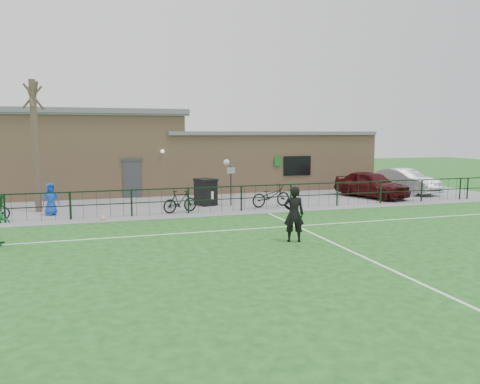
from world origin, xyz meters
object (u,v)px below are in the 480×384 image
object	(u,v)px
bare_tree	(36,147)
ball_ground	(103,218)
bicycle_d	(180,201)
outfield_player	(0,219)
bicycle_e	(271,196)
spectator_child	(51,199)
wheelie_bin_left	(206,193)
sign_post	(231,186)
car_maroon	(371,184)
car_silver	(404,181)
wheelie_bin_right	(208,194)

from	to	relation	value
bare_tree	ball_ground	bearing A→B (deg)	-47.42
bicycle_d	outfield_player	bearing A→B (deg)	105.70
bicycle_d	ball_ground	size ratio (longest dim) A/B	8.35
bicycle_e	spectator_child	size ratio (longest dim) A/B	1.45
wheelie_bin_left	sign_post	world-z (taller)	sign_post
bare_tree	outfield_player	distance (m)	6.80
wheelie_bin_left	spectator_child	size ratio (longest dim) A/B	0.87
car_maroon	bicycle_e	xyz separation A→B (m)	(-6.57, -1.45, -0.20)
car_silver	outfield_player	bearing A→B (deg)	-174.67
wheelie_bin_right	car_silver	bearing A→B (deg)	16.50
wheelie_bin_left	bare_tree	bearing A→B (deg)	156.41
outfield_player	ball_ground	size ratio (longest dim) A/B	8.45
bicycle_d	car_silver	bearing A→B (deg)	-95.39
sign_post	car_maroon	bearing A→B (deg)	3.38
sign_post	ball_ground	xyz separation A→B (m)	(-6.18, -2.16, -0.92)
outfield_player	ball_ground	bearing A→B (deg)	-43.41
bicycle_d	bicycle_e	size ratio (longest dim) A/B	0.81
car_silver	outfield_player	size ratio (longest dim) A/B	2.59
spectator_child	ball_ground	xyz separation A→B (m)	(2.16, -1.87, -0.64)
wheelie_bin_right	sign_post	size ratio (longest dim) A/B	0.54
bare_tree	sign_post	size ratio (longest dim) A/B	3.00
sign_post	bicycle_e	bearing A→B (deg)	-28.45
bare_tree	spectator_child	world-z (taller)	bare_tree
wheelie_bin_right	bicycle_e	distance (m)	3.18
wheelie_bin_left	bicycle_e	size ratio (longest dim) A/B	0.60
sign_post	car_silver	bearing A→B (deg)	8.13
bare_tree	sign_post	bearing A→B (deg)	-5.54
bicycle_e	car_silver	bearing A→B (deg)	-84.38
bicycle_d	car_maroon	bearing A→B (deg)	-97.93
bare_tree	car_silver	distance (m)	20.45
bicycle_e	spectator_child	distance (m)	10.13
wheelie_bin_right	bicycle_e	size ratio (longest dim) A/B	0.52
sign_post	car_silver	xyz separation A→B (m)	(11.35, 1.62, -0.27)
car_silver	spectator_child	world-z (taller)	car_silver
bare_tree	wheelie_bin_left	bearing A→B (deg)	-2.60
wheelie_bin_right	car_maroon	size ratio (longest dim) A/B	0.25
car_silver	bicycle_d	world-z (taller)	car_silver
wheelie_bin_left	car_maroon	bearing A→B (deg)	-21.13
sign_post	bicycle_d	distance (m)	3.10
bicycle_e	wheelie_bin_left	bearing A→B (deg)	53.90
sign_post	outfield_player	xyz separation A→B (m)	(-9.45, -5.56, -0.17)
bare_tree	wheelie_bin_right	bearing A→B (deg)	-2.51
sign_post	bicycle_e	size ratio (longest dim) A/B	0.96
spectator_child	car_silver	bearing A→B (deg)	-11.91
bare_tree	car_maroon	distance (m)	17.45
ball_ground	bare_tree	bearing A→B (deg)	132.58
outfield_player	spectator_child	bearing A→B (deg)	-11.48
bare_tree	wheelie_bin_left	xyz separation A→B (m)	(7.80, -0.35, -2.36)
wheelie_bin_left	wheelie_bin_right	distance (m)	0.15
wheelie_bin_left	car_maroon	xyz separation A→B (m)	(9.51, -0.02, 0.12)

